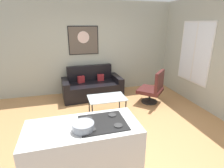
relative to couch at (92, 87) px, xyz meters
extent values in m
cube|color=tan|center=(0.09, -1.92, -0.32)|extent=(6.40, 6.40, 0.04)
cube|color=#A8AC9A|center=(0.09, 0.50, 1.10)|extent=(6.40, 0.05, 2.80)
cube|color=#AAAC99|center=(2.72, -1.62, 1.10)|extent=(0.05, 6.40, 2.80)
cube|color=black|center=(0.00, -0.05, -0.08)|extent=(1.44, 0.93, 0.44)
cube|color=black|center=(-0.02, 0.30, 0.38)|extent=(1.40, 0.24, 0.47)
cube|color=black|center=(-0.78, -0.09, 0.00)|extent=(0.23, 0.86, 0.59)
cube|color=black|center=(0.79, 0.00, 0.00)|extent=(0.23, 0.86, 0.59)
cube|color=maroon|center=(-0.31, 0.09, 0.24)|extent=(0.22, 0.15, 0.20)
cube|color=maroon|center=(0.30, 0.13, 0.24)|extent=(0.21, 0.12, 0.20)
cube|color=silver|center=(0.16, -1.24, 0.14)|extent=(0.90, 0.59, 0.02)
cylinder|color=#232326|center=(-0.24, -1.49, -0.08)|extent=(0.03, 0.03, 0.43)
cylinder|color=#232326|center=(0.56, -1.49, -0.08)|extent=(0.03, 0.03, 0.43)
cylinder|color=#232326|center=(-0.24, -1.00, -0.08)|extent=(0.03, 0.03, 0.43)
cylinder|color=#232326|center=(0.56, -1.00, -0.08)|extent=(0.03, 0.03, 0.43)
cylinder|color=black|center=(1.50, -0.88, -0.28)|extent=(0.44, 0.44, 0.04)
cylinder|color=black|center=(1.50, -0.88, -0.09)|extent=(0.06, 0.06, 0.33)
cube|color=#4C1F1E|center=(1.50, -0.88, 0.06)|extent=(0.88, 0.88, 0.10)
cube|color=#4C1F1E|center=(1.67, -1.05, 0.38)|extent=(0.51, 0.51, 0.53)
cube|color=silver|center=(-0.62, -3.11, 0.16)|extent=(1.47, 0.70, 0.91)
cube|color=black|center=(-0.36, -3.11, 0.62)|extent=(0.60, 0.52, 0.01)
cylinder|color=#2D2D2D|center=(-0.53, -3.25, 0.63)|extent=(0.11, 0.11, 0.01)
cylinder|color=#2D2D2D|center=(-0.19, -3.25, 0.63)|extent=(0.11, 0.11, 0.01)
cylinder|color=#2D2D2D|center=(-0.53, -2.97, 0.63)|extent=(0.11, 0.11, 0.01)
cylinder|color=#2D2D2D|center=(-0.19, -2.97, 0.63)|extent=(0.11, 0.11, 0.01)
cylinder|color=#8D949D|center=(-0.62, -3.22, 0.62)|extent=(0.15, 0.15, 0.01)
cylinder|color=#8D949D|center=(-0.62, -3.22, 0.67)|extent=(0.27, 0.27, 0.10)
cube|color=black|center=(-0.14, 0.46, 1.35)|extent=(0.90, 0.01, 0.85)
cube|color=brown|center=(-0.14, 0.46, 1.35)|extent=(0.85, 0.02, 0.80)
cylinder|color=beige|center=(-0.14, 0.44, 1.45)|extent=(0.35, 0.01, 0.35)
cube|color=silver|center=(2.68, -1.02, 1.09)|extent=(0.02, 1.19, 1.64)
cube|color=white|center=(2.67, -1.02, 1.09)|extent=(0.01, 1.11, 1.56)
cube|color=silver|center=(2.67, -1.02, 1.09)|extent=(0.01, 0.04, 1.56)
camera|label=1|loc=(-0.79, -5.15, 1.87)|focal=28.88mm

